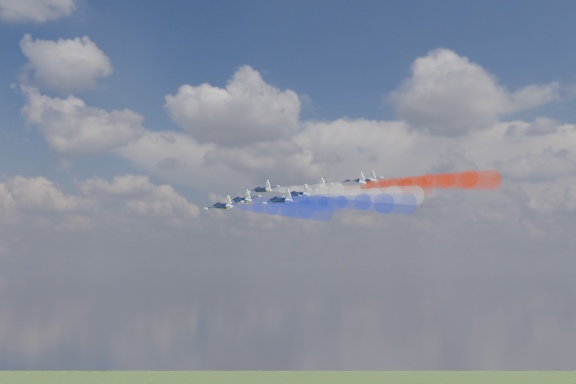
% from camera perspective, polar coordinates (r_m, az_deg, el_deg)
% --- Properties ---
extents(jet_lead, '(13.32, 13.09, 5.42)m').
position_cam_1_polar(jet_lead, '(166.22, -2.13, 0.18)').
color(jet_lead, black).
extents(trail_lead, '(30.62, 24.22, 7.46)m').
position_cam_1_polar(trail_lead, '(146.48, 1.62, 0.19)').
color(trail_lead, white).
extents(jet_inner_left, '(13.32, 13.09, 5.42)m').
position_cam_1_polar(jet_inner_left, '(152.93, -3.81, -0.66)').
color(jet_inner_left, black).
extents(trail_inner_left, '(30.62, 24.22, 7.46)m').
position_cam_1_polar(trail_inner_left, '(132.91, 0.08, -0.77)').
color(trail_inner_left, '#1B30E7').
extents(jet_inner_right, '(13.32, 13.09, 5.42)m').
position_cam_1_polar(jet_inner_right, '(160.23, 2.24, 0.38)').
color(jet_inner_right, black).
extents(trail_inner_right, '(30.62, 24.22, 7.46)m').
position_cam_1_polar(trail_inner_right, '(141.40, 6.74, 0.42)').
color(trail_inner_right, red).
extents(jet_outer_left, '(13.32, 13.09, 5.42)m').
position_cam_1_polar(jet_outer_left, '(139.45, -5.39, -1.16)').
color(jet_outer_left, black).
extents(trail_outer_left, '(30.62, 24.22, 7.46)m').
position_cam_1_polar(trail_outer_left, '(119.18, -1.32, -1.36)').
color(trail_outer_left, '#1B30E7').
extents(jet_center_third, '(13.32, 13.09, 5.42)m').
position_cam_1_polar(jet_center_third, '(147.82, 0.86, -0.20)').
color(jet_center_third, black).
extents(trail_center_third, '(30.62, 24.22, 7.46)m').
position_cam_1_polar(trail_center_third, '(128.74, 5.60, -0.24)').
color(trail_center_third, white).
extents(jet_outer_right, '(13.32, 13.09, 5.42)m').
position_cam_1_polar(jet_outer_right, '(157.59, 6.31, 0.88)').
color(jet_outer_right, black).
extents(trail_outer_right, '(30.62, 24.22, 7.46)m').
position_cam_1_polar(trail_outer_right, '(139.72, 11.42, 0.99)').
color(trail_outer_right, red).
extents(jet_rear_left, '(13.32, 13.09, 5.42)m').
position_cam_1_polar(jet_rear_left, '(134.51, -0.60, -0.69)').
color(jet_rear_left, black).
extents(trail_rear_left, '(30.62, 24.22, 7.46)m').
position_cam_1_polar(trail_rear_left, '(115.17, 4.45, -0.82)').
color(trail_rear_left, '#1B30E7').
extents(jet_rear_right, '(13.32, 13.09, 5.42)m').
position_cam_1_polar(jet_rear_right, '(143.00, 5.34, 0.72)').
color(jet_rear_right, black).
extents(trail_rear_right, '(30.62, 24.22, 7.46)m').
position_cam_1_polar(trail_rear_right, '(124.95, 10.90, 0.82)').
color(trail_rear_right, red).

